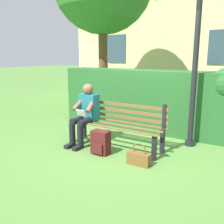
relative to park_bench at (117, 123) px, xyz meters
The scene contains 8 objects.
ground 0.47m from the park_bench, 90.00° to the left, with size 60.00×60.00×0.00m, color #517F38.
park_bench is the anchor object (origin of this frame).
person_seated 0.67m from the park_bench, 17.12° to the left, with size 0.44×0.73×1.20m.
hedge_backdrop 1.46m from the park_bench, 102.41° to the right, with size 4.86×0.81×1.53m.
building_facade 8.04m from the park_bench, 79.55° to the right, with size 8.63×2.98×7.21m.
backpack 0.58m from the park_bench, 85.49° to the left, with size 0.33×0.26×0.43m.
handbag 1.01m from the park_bench, 142.79° to the left, with size 0.38×0.15×0.37m.
lamp_post 2.21m from the park_bench, 147.38° to the right, with size 0.28×0.28×3.48m.
Camera 1 is at (-2.42, 3.97, 1.74)m, focal length 40.62 mm.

